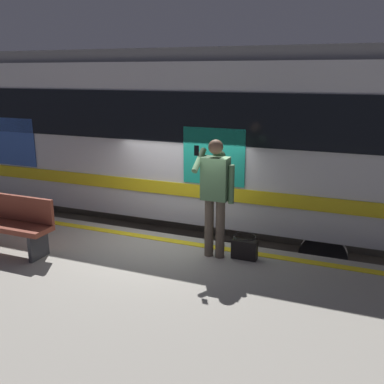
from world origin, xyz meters
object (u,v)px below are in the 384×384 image
object	(u,v)px
train_carriage	(140,127)
bench	(7,221)
passenger	(215,189)
handbag	(244,248)

from	to	relation	value
train_carriage	bench	world-z (taller)	train_carriage
train_carriage	bench	bearing A→B (deg)	83.96
passenger	bench	bearing A→B (deg)	18.63
train_carriage	handbag	bearing A→B (deg)	141.33
handbag	bench	xyz separation A→B (m)	(3.57, 1.13, 0.32)
train_carriage	bench	size ratio (longest dim) A/B	7.96
bench	train_carriage	bearing A→B (deg)	-96.04
handbag	bench	world-z (taller)	bench
train_carriage	passenger	distance (m)	3.82
passenger	bench	xyz separation A→B (m)	(3.12, 1.05, -0.59)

